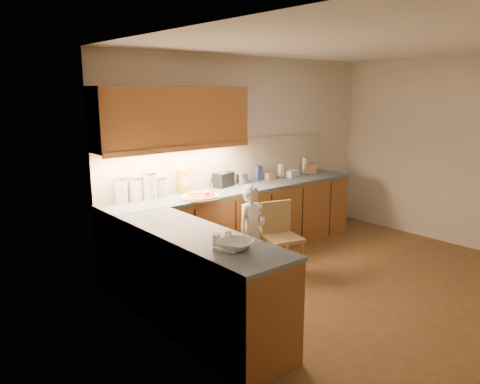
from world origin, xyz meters
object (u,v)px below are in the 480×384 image
at_px(pizza_on_board, 201,196).
at_px(child, 252,231).
at_px(wooden_chair, 280,233).
at_px(toaster, 223,180).
at_px(oil_jug, 183,180).

relative_size(pizza_on_board, child, 0.44).
height_order(pizza_on_board, child, pizza_on_board).
xyz_separation_m(child, wooden_chair, (0.29, -0.18, -0.04)).
relative_size(pizza_on_board, toaster, 1.47).
bearing_deg(wooden_chair, toaster, 109.69).
xyz_separation_m(pizza_on_board, toaster, (0.61, 0.36, 0.07)).
bearing_deg(pizza_on_board, oil_jug, 88.66).
bearing_deg(toaster, child, -121.37).
height_order(child, oil_jug, oil_jug).
xyz_separation_m(wooden_chair, toaster, (-0.08, 0.98, 0.51)).
height_order(wooden_chair, oil_jug, oil_jug).
height_order(pizza_on_board, wooden_chair, pizza_on_board).
relative_size(child, wooden_chair, 1.25).
height_order(wooden_chair, toaster, toaster).
xyz_separation_m(child, oil_jug, (-0.39, 0.83, 0.53)).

